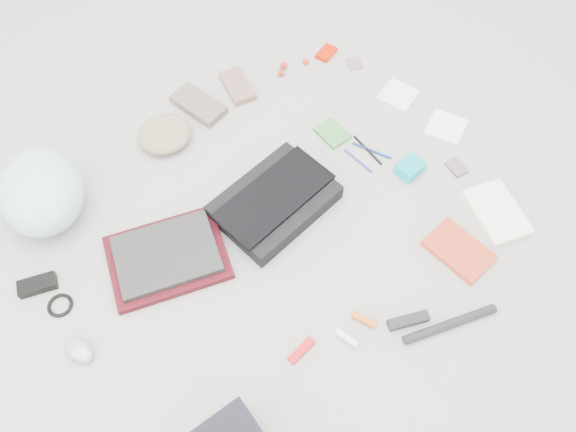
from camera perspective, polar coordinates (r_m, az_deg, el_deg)
ground_plane at (r=1.87m, az=0.00°, el=-0.79°), size 4.00×4.00×0.00m
messenger_bag at (r=1.87m, az=-1.36°, el=1.44°), size 0.41×0.32×0.06m
bag_flap at (r=1.84m, az=-1.39°, el=2.07°), size 0.42×0.23×0.01m
laptop_sleeve at (r=1.83m, az=-12.13°, el=-4.15°), size 0.43×0.37×0.03m
laptop at (r=1.81m, az=-12.26°, el=-3.82°), size 0.37×0.32×0.02m
bike_helmet at (r=1.98m, az=-23.78°, el=2.27°), size 0.35×0.40×0.20m
beanie at (r=2.09m, az=-12.42°, el=8.14°), size 0.22×0.21×0.07m
mitten_left at (r=2.19m, az=-9.08°, el=11.11°), size 0.15×0.23×0.03m
mitten_right at (r=2.24m, az=-5.16°, el=13.01°), size 0.12×0.19×0.03m
power_brick at (r=1.91m, az=-24.11°, el=-6.41°), size 0.13×0.09×0.03m
cable_coil at (r=1.87m, az=-22.14°, el=-8.41°), size 0.10×0.10×0.01m
mouse at (r=1.78m, az=-20.45°, el=-12.66°), size 0.08×0.11×0.04m
multitool at (r=1.68m, az=1.36°, el=-13.49°), size 0.09×0.04×0.01m
toiletry_tube_white at (r=1.70m, az=5.98°, el=-12.21°), size 0.04×0.08×0.02m
toiletry_tube_orange at (r=1.73m, az=7.71°, el=-10.38°), size 0.05×0.08×0.02m
u_lock at (r=1.75m, az=12.12°, el=-10.35°), size 0.13×0.08×0.03m
bike_pump at (r=1.77m, az=16.12°, el=-10.51°), size 0.30×0.12×0.03m
book_red at (r=1.89m, az=16.94°, el=-3.34°), size 0.15×0.22×0.02m
book_white at (r=2.00m, az=20.45°, el=0.36°), size 0.21×0.26×0.02m
notepad at (r=2.09m, az=4.52°, el=8.40°), size 0.09×0.12×0.01m
pen_blue at (r=2.02m, az=7.15°, el=5.58°), size 0.02×0.13×0.01m
pen_black at (r=2.05m, az=8.10°, el=6.64°), size 0.02×0.16×0.01m
pen_navy at (r=2.06m, az=8.51°, el=6.58°), size 0.07×0.14×0.01m
accordion_wallet at (r=2.01m, az=12.28°, el=4.80°), size 0.10×0.08×0.04m
card_deck at (r=2.07m, az=16.73°, el=4.75°), size 0.06×0.08×0.01m
napkin_top at (r=2.25m, az=11.13°, el=12.00°), size 0.16×0.16×0.01m
napkin_bottom at (r=2.18m, az=15.80°, el=8.71°), size 0.17×0.17×0.01m
lollipop_a at (r=2.28m, az=-0.73°, el=14.35°), size 0.03×0.03×0.03m
lollipop_b at (r=2.31m, az=-0.44°, el=15.06°), size 0.03×0.03×0.03m
lollipop_c at (r=2.33m, az=1.81°, el=15.43°), size 0.03×0.03×0.03m
altoids_tin at (r=2.37m, az=3.91°, el=16.19°), size 0.10×0.08×0.02m
stamp_sheet at (r=2.35m, az=6.75°, el=15.16°), size 0.08×0.08×0.00m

